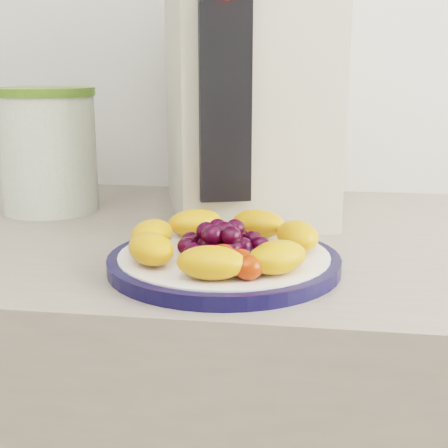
# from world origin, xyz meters

# --- Properties ---
(plate_rim) EXTENTS (0.25, 0.25, 0.01)m
(plate_rim) POSITION_xyz_m (0.12, 1.04, 0.91)
(plate_rim) COLOR #0D0E34
(plate_rim) RESTS_ON counter
(plate_face) EXTENTS (0.23, 0.23, 0.02)m
(plate_face) POSITION_xyz_m (0.12, 1.04, 0.91)
(plate_face) COLOR white
(plate_face) RESTS_ON counter
(canister) EXTENTS (0.19, 0.19, 0.17)m
(canister) POSITION_xyz_m (-0.19, 1.29, 0.99)
(canister) COLOR #426316
(canister) RESTS_ON counter
(canister_lid) EXTENTS (0.19, 0.19, 0.01)m
(canister_lid) POSITION_xyz_m (-0.19, 1.29, 1.08)
(canister_lid) COLOR #507525
(canister_lid) RESTS_ON canister
(appliance_body) EXTENTS (0.28, 0.34, 0.36)m
(appliance_body) POSITION_xyz_m (0.11, 1.32, 1.08)
(appliance_body) COLOR #BAB5A0
(appliance_body) RESTS_ON counter
(appliance_panel) EXTENTS (0.07, 0.04, 0.27)m
(appliance_panel) POSITION_xyz_m (0.10, 1.16, 1.09)
(appliance_panel) COLOR black
(appliance_panel) RESTS_ON appliance_body
(fruit_plate) EXTENTS (0.21, 0.21, 0.04)m
(fruit_plate) POSITION_xyz_m (0.11, 1.04, 0.93)
(fruit_plate) COLOR orange
(fruit_plate) RESTS_ON plate_face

